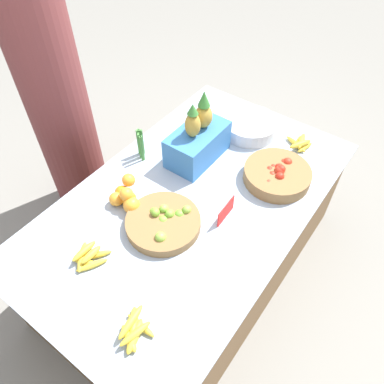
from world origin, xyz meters
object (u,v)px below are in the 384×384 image
Objects in this scene: metal_bowl at (250,126)px; price_sign at (226,211)px; produce_crate at (198,140)px; lime_bowl at (164,222)px; tomato_basket at (277,174)px; vendor_person at (57,105)px.

metal_bowl is 0.67m from price_sign.
produce_crate is (0.27, 0.36, 0.07)m from price_sign.
price_sign reaches higher than lime_bowl.
tomato_basket is at bearing -25.76° from lime_bowl.
lime_bowl is 0.52m from produce_crate.
vendor_person is (-0.01, 1.15, 0.13)m from price_sign.
lime_bowl is at bearing -177.70° from metal_bowl.
vendor_person reaches higher than tomato_basket.
metal_bowl is 0.19× the size of vendor_person.
produce_crate is at bearing 103.12° from tomato_basket.
tomato_basket reaches higher than metal_bowl.
price_sign is (0.22, -0.21, 0.02)m from lime_bowl.
lime_bowl is 0.85m from metal_bowl.
metal_bowl is 0.81× the size of produce_crate.
price_sign is at bearing -126.57° from produce_crate.
metal_bowl is 1.12m from vendor_person.
tomato_basket reaches higher than lime_bowl.
produce_crate is at bearing 17.59° from lime_bowl.
metal_bowl is at bearing -18.20° from produce_crate.
vendor_person is (-0.38, 1.23, 0.13)m from tomato_basket.
price_sign is 0.45m from produce_crate.
metal_bowl is at bearing 18.14° from price_sign.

